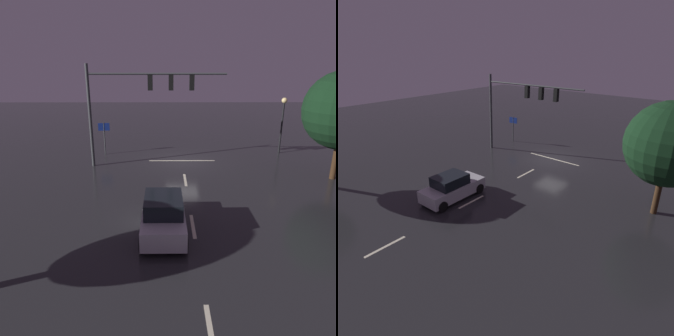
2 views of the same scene
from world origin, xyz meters
TOP-DOWN VIEW (x-y plane):
  - ground_plane at (0.00, 0.00)m, footprint 80.00×80.00m
  - traffic_signal_assembly at (3.09, 0.96)m, footprint 9.44×0.47m
  - lane_dash_far at (0.00, 4.00)m, footprint 0.16×2.20m
  - lane_dash_mid at (0.00, 10.00)m, footprint 0.16×2.20m
  - lane_dash_near at (0.00, 16.00)m, footprint 0.16×2.20m
  - stop_bar at (0.00, -0.22)m, footprint 5.00×0.16m
  - car_approaching at (1.33, 10.41)m, footprint 1.93×4.38m
  - street_lamp_left_kerb at (-8.17, -2.39)m, footprint 0.44×0.44m
  - route_sign at (6.19, -2.08)m, footprint 0.90×0.15m

SIDE VIEW (x-z plane):
  - ground_plane at x=0.00m, z-range 0.00..0.00m
  - lane_dash_far at x=0.00m, z-range 0.00..0.01m
  - lane_dash_mid at x=0.00m, z-range 0.00..0.01m
  - lane_dash_near at x=0.00m, z-range 0.00..0.01m
  - stop_bar at x=0.00m, z-range 0.00..0.01m
  - car_approaching at x=1.33m, z-range -0.05..1.65m
  - route_sign at x=6.19m, z-range 0.58..3.20m
  - street_lamp_left_kerb at x=-8.17m, z-range 0.95..5.48m
  - traffic_signal_assembly at x=3.09m, z-range 1.58..8.65m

